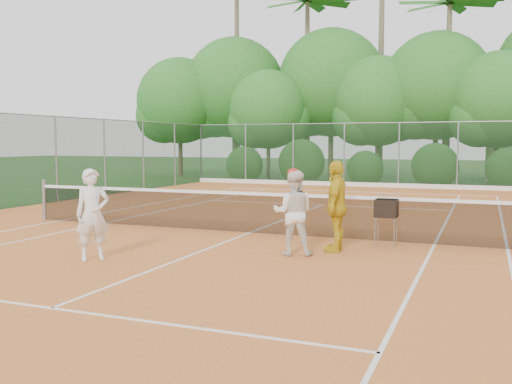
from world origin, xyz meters
TOP-DOWN VIEW (x-y plane):
  - ground at (0.00, 0.00)m, footprint 120.00×120.00m
  - clay_court at (0.00, 0.00)m, footprint 18.00×36.00m
  - tennis_net at (0.00, 0.00)m, footprint 11.97×0.10m
  - player_white at (-1.44, -3.72)m, footprint 0.69×0.70m
  - player_center_grp at (1.74, -1.97)m, footprint 0.89×0.77m
  - player_yellow at (2.41, -1.34)m, footprint 0.47×1.04m
  - ball_hopper at (3.22, -0.51)m, footprint 0.42×0.42m
  - stray_ball_a at (1.48, 9.13)m, footprint 0.07×0.07m
  - stray_ball_b at (2.03, 12.41)m, footprint 0.07×0.07m
  - stray_ball_c at (4.71, 11.31)m, footprint 0.07×0.07m
  - court_markings at (0.00, 0.00)m, footprint 11.03×23.83m
  - fence_back at (0.00, 15.00)m, footprint 18.07×0.07m
  - tropical_treeline at (1.43, 20.22)m, footprint 32.10×8.49m

SIDE VIEW (x-z plane):
  - ground at x=0.00m, z-range 0.00..0.00m
  - clay_court at x=0.00m, z-range 0.00..0.02m
  - court_markings at x=0.00m, z-range 0.02..0.03m
  - stray_ball_a at x=1.48m, z-range 0.02..0.09m
  - stray_ball_b at x=2.03m, z-range 0.02..0.09m
  - stray_ball_c at x=4.71m, z-range 0.02..0.09m
  - tennis_net at x=0.00m, z-range -0.02..1.08m
  - ball_hopper at x=3.22m, z-range 0.30..1.26m
  - player_center_grp at x=1.74m, z-range 0.01..1.63m
  - player_white at x=-1.44m, z-range 0.02..1.65m
  - player_yellow at x=2.41m, z-range 0.02..1.77m
  - fence_back at x=0.00m, z-range 0.02..3.02m
  - tropical_treeline at x=1.43m, z-range -2.40..12.63m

